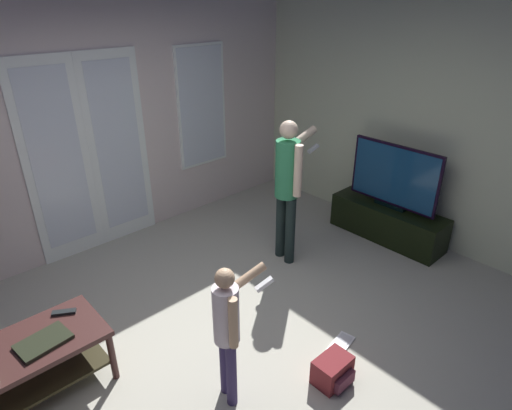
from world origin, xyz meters
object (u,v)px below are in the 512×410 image
Objects in this scene: backpack at (333,371)px; tv_stand at (388,222)px; laptop_closed at (43,342)px; person_child at (228,324)px; coffee_table at (36,356)px; dvd_remote_slim at (64,312)px; flat_screen_tv at (394,177)px; loose_keyboard at (336,350)px; person_adult at (288,180)px.

tv_stand is at bearing 22.46° from backpack.
laptop_closed is (-3.70, 0.42, 0.27)m from tv_stand.
backpack is at bearing -33.02° from person_child.
dvd_remote_slim is (0.28, 0.15, 0.14)m from coffee_table.
tv_stand is 2.33m from backpack.
laptop_closed is at bearing 135.21° from person_child.
coffee_table is 3.81m from flat_screen_tv.
dvd_remote_slim reaches higher than coffee_table.
tv_stand is 2.04m from loose_keyboard.
laptop_closed is (-0.90, 0.90, -0.19)m from person_child.
laptop_closed reaches higher than loose_keyboard.
dvd_remote_slim is (-2.29, 0.12, -0.46)m from person_adult.
person_child is 1.29m from laptop_closed.
flat_screen_tv reaches higher than laptop_closed.
coffee_table is 1.40m from person_child.
dvd_remote_slim is (-3.48, 0.63, 0.26)m from tv_stand.
tv_stand is 1.26× the size of flat_screen_tv.
laptop_closed is at bearing 173.48° from tv_stand.
person_adult is 1.89m from backpack.
person_adult reaches higher than flat_screen_tv.
tv_stand is at bearing -7.38° from coffee_table.
flat_screen_tv is 3.15× the size of laptop_closed.
coffee_table is 2.64m from person_adult.
coffee_table is at bearing 172.62° from tv_stand.
flat_screen_tv is 2.84m from person_child.
person_child reaches higher than dvd_remote_slim.
backpack is 0.32m from loose_keyboard.
person_child is 3.86× the size of backpack.
person_adult is at bearing 60.43° from loose_keyboard.
dvd_remote_slim reaches higher than tv_stand.
person_adult reaches higher than laptop_closed.
dvd_remote_slim reaches higher than loose_keyboard.
person_adult reaches higher than backpack.
dvd_remote_slim is (0.22, 0.21, -0.00)m from laptop_closed.
loose_keyboard is 2.14m from dvd_remote_slim.
coffee_table is at bearing 125.68° from laptop_closed.
dvd_remote_slim is at bearing 130.95° from backpack.
tv_stand is 1.48m from person_adult.
laptop_closed is (-1.81, 1.15, 0.46)m from loose_keyboard.
laptop_closed is at bearing 147.53° from loose_keyboard.
coffee_table reaches higher than tv_stand.
loose_keyboard is 1.36× the size of laptop_closed.
flat_screen_tv is at bearing 22.56° from backpack.
coffee_table is at bearing 135.05° from person_child.
laptop_closed is at bearing 173.54° from flat_screen_tv.
backpack is (-2.15, -0.89, -0.68)m from flat_screen_tv.
backpack is at bearing -40.66° from coffee_table.
flat_screen_tv is 3.55m from dvd_remote_slim.
flat_screen_tv reaches higher than dvd_remote_slim.
loose_keyboard is at bearing -39.49° from laptop_closed.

